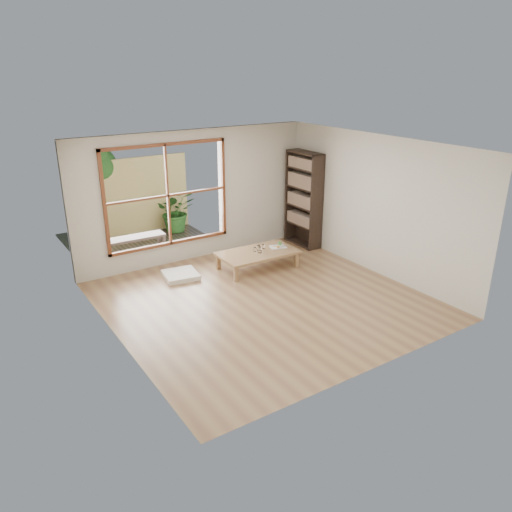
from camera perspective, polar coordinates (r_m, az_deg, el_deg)
The scene contains 15 objects.
ground at distance 8.55m, azimuth 0.87°, elevation -5.03°, with size 5.00×5.00×0.00m, color #A07E50.
low_table at distance 9.75m, azimuth 0.17°, elevation 0.26°, with size 1.55×0.91×0.33m.
floor_cushion at distance 9.52m, azimuth -8.62°, elevation -2.16°, with size 0.61×0.61×0.09m, color white.
bookshelf at distance 10.91m, azimuth 5.47°, elevation 6.47°, with size 0.33×0.92×2.05m, color #32231C.
glass_tall at distance 9.67m, azimuth 0.47°, elevation 0.71°, with size 0.07×0.07×0.12m, color silver.
glass_mid at distance 9.89m, azimuth 0.81°, elevation 1.09°, with size 0.06×0.06×0.09m, color silver.
glass_short at distance 9.82m, azimuth 0.30°, elevation 0.96°, with size 0.08×0.08×0.10m, color silver.
glass_small at distance 9.76m, azimuth -0.13°, elevation 0.77°, with size 0.06×0.06×0.08m, color silver.
food_tray at distance 10.00m, azimuth 2.57°, elevation 1.15°, with size 0.35×0.29×0.10m.
deck at distance 11.23m, azimuth -11.98°, elevation 1.04°, with size 2.80×2.00×0.05m, color #352E27.
garden_bench at distance 10.64m, azimuth -13.74°, elevation 1.85°, with size 1.28×0.41×0.40m.
bamboo_fence at distance 11.87m, azimuth -14.14°, elevation 6.51°, with size 2.80×0.06×1.80m, color tan.
shrub_right at distance 11.97m, azimuth -9.11°, elevation 5.11°, with size 0.89×0.77×0.99m, color #28561F.
shrub_left at distance 11.43m, azimuth -17.97°, elevation 3.33°, with size 0.49×0.40×0.90m, color #28561F.
garden_tree at distance 11.80m, azimuth -18.09°, elevation 9.65°, with size 1.04×0.85×2.22m.
Camera 1 is at (-4.33, -6.34, 3.77)m, focal length 35.00 mm.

